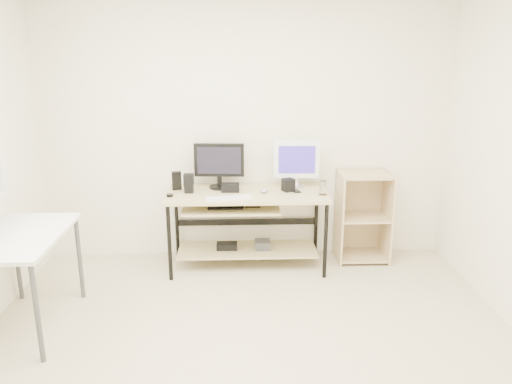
{
  "coord_description": "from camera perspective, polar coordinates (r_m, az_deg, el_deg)",
  "views": [
    {
      "loc": [
        -0.08,
        -2.86,
        2.04
      ],
      "look_at": [
        0.07,
        1.3,
        0.85
      ],
      "focal_mm": 35.0,
      "sensor_mm": 36.0,
      "label": 1
    }
  ],
  "objects": [
    {
      "name": "speaker_right",
      "position": [
        4.73,
        3.7,
        0.8
      ],
      "size": [
        0.13,
        0.13,
        0.12
      ],
      "primitive_type": "cube",
      "rotation": [
        0.0,
        0.0,
        0.42
      ],
      "color": "black",
      "rests_on": "desk"
    },
    {
      "name": "room",
      "position": [
        2.99,
        -3.15,
        1.86
      ],
      "size": [
        4.01,
        4.01,
        2.62
      ],
      "color": "beige",
      "rests_on": "ground"
    },
    {
      "name": "coaster",
      "position": [
        4.65,
        7.64,
        -0.31
      ],
      "size": [
        0.08,
        0.08,
        0.01
      ],
      "primitive_type": "cylinder",
      "rotation": [
        0.0,
        0.0,
        -0.01
      ],
      "color": "#9A6E45",
      "rests_on": "desk"
    },
    {
      "name": "keyboard",
      "position": [
        4.5,
        -3.09,
        -0.69
      ],
      "size": [
        0.44,
        0.21,
        0.01
      ],
      "primitive_type": "cube",
      "rotation": [
        0.0,
        0.0,
        0.23
      ],
      "color": "white",
      "rests_on": "desk"
    },
    {
      "name": "white_imac",
      "position": [
        4.81,
        4.66,
        3.62
      ],
      "size": [
        0.44,
        0.14,
        0.47
      ],
      "rotation": [
        0.0,
        0.0,
        -0.04
      ],
      "color": "silver",
      "rests_on": "desk"
    },
    {
      "name": "shelf_unit",
      "position": [
        5.09,
        12.02,
        -2.62
      ],
      "size": [
        0.5,
        0.4,
        0.9
      ],
      "color": "tan",
      "rests_on": "ground"
    },
    {
      "name": "desk",
      "position": [
        4.76,
        -1.33,
        -2.48
      ],
      "size": [
        1.5,
        0.65,
        0.75
      ],
      "color": "tan",
      "rests_on": "ground"
    },
    {
      "name": "speaker_left",
      "position": [
        4.71,
        -7.69,
        1.04
      ],
      "size": [
        0.09,
        0.09,
        0.18
      ],
      "rotation": [
        0.0,
        0.0,
        -0.02
      ],
      "color": "black",
      "rests_on": "desk"
    },
    {
      "name": "smartphone",
      "position": [
        4.74,
        4.58,
        0.12
      ],
      "size": [
        0.09,
        0.13,
        0.01
      ],
      "primitive_type": "cube",
      "rotation": [
        0.0,
        0.0,
        0.24
      ],
      "color": "black",
      "rests_on": "desk"
    },
    {
      "name": "volume_puck",
      "position": [
        4.62,
        -9.83,
        -0.37
      ],
      "size": [
        0.07,
        0.07,
        0.03
      ],
      "primitive_type": "cylinder",
      "rotation": [
        0.0,
        0.0,
        -0.1
      ],
      "color": "black",
      "rests_on": "desk"
    },
    {
      "name": "center_speaker",
      "position": [
        4.7,
        -2.96,
        0.5
      ],
      "size": [
        0.17,
        0.08,
        0.08
      ],
      "primitive_type": "cube",
      "rotation": [
        0.0,
        0.0,
        -0.03
      ],
      "color": "black",
      "rests_on": "desk"
    },
    {
      "name": "mouse",
      "position": [
        4.69,
        0.94,
        0.2
      ],
      "size": [
        0.1,
        0.13,
        0.04
      ],
      "primitive_type": "ellipsoid",
      "rotation": [
        0.0,
        0.0,
        -0.23
      ],
      "color": "#AFAFB4",
      "rests_on": "desk"
    },
    {
      "name": "audio_controller",
      "position": [
        4.83,
        -9.07,
        1.31
      ],
      "size": [
        0.1,
        0.07,
        0.18
      ],
      "primitive_type": "cube",
      "rotation": [
        0.0,
        0.0,
        0.18
      ],
      "color": "black",
      "rests_on": "desk"
    },
    {
      "name": "drinking_glass",
      "position": [
        4.63,
        7.67,
        0.5
      ],
      "size": [
        0.07,
        0.07,
        0.13
      ],
      "primitive_type": "cylinder",
      "rotation": [
        0.0,
        0.0,
        -0.01
      ],
      "color": "white",
      "rests_on": "coaster"
    },
    {
      "name": "black_monitor",
      "position": [
        4.79,
        -4.23,
        3.35
      ],
      "size": [
        0.48,
        0.2,
        0.44
      ],
      "rotation": [
        0.0,
        0.0,
        -0.06
      ],
      "color": "black",
      "rests_on": "desk"
    },
    {
      "name": "side_table",
      "position": [
        4.05,
        -25.33,
        -5.47
      ],
      "size": [
        0.6,
        1.0,
        0.75
      ],
      "color": "white",
      "rests_on": "ground"
    }
  ]
}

